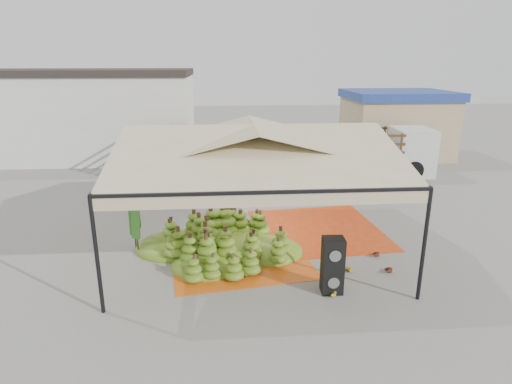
{
  "coord_description": "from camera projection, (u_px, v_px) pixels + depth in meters",
  "views": [
    {
      "loc": [
        -0.94,
        -13.45,
        5.96
      ],
      "look_at": [
        0.2,
        1.5,
        1.3
      ],
      "focal_mm": 30.0,
      "sensor_mm": 36.0,
      "label": 1
    }
  ],
  "objects": [
    {
      "name": "hand_red_a",
      "position": [
        373.0,
        253.0,
        13.51
      ],
      "size": [
        0.56,
        0.49,
        0.22
      ],
      "primitive_type": "ellipsoid",
      "rotation": [
        0.0,
        0.0,
        -0.25
      ],
      "color": "#501512",
      "rests_on": "ground"
    },
    {
      "name": "building_white",
      "position": [
        77.0,
        114.0,
        26.44
      ],
      "size": [
        14.3,
        6.3,
        5.4
      ],
      "color": "silver",
      "rests_on": "ground"
    },
    {
      "name": "hanging_bunches",
      "position": [
        290.0,
        174.0,
        12.97
      ],
      "size": [
        3.24,
        0.24,
        0.2
      ],
      "color": "#3C7E1A",
      "rests_on": "ground"
    },
    {
      "name": "speaker_stack",
      "position": [
        332.0,
        265.0,
        11.26
      ],
      "size": [
        0.58,
        0.51,
        1.54
      ],
      "rotation": [
        0.0,
        0.0,
        -0.04
      ],
      "color": "black",
      "rests_on": "ground"
    },
    {
      "name": "hand_green",
      "position": [
        244.0,
        273.0,
        12.26
      ],
      "size": [
        0.41,
        0.34,
        0.18
      ],
      "primitive_type": "ellipsoid",
      "rotation": [
        0.0,
        0.0,
        0.03
      ],
      "color": "#3D7E1A",
      "rests_on": "ground"
    },
    {
      "name": "tarp_left",
      "position": [
        239.0,
        257.0,
        13.48
      ],
      "size": [
        4.69,
        4.52,
        0.01
      ],
      "primitive_type": "cube",
      "rotation": [
        0.0,
        0.0,
        0.15
      ],
      "color": "#DC5614",
      "rests_on": "ground"
    },
    {
      "name": "truck_left",
      "position": [
        200.0,
        150.0,
        22.28
      ],
      "size": [
        7.06,
        2.99,
        2.36
      ],
      "rotation": [
        0.0,
        0.0,
        -0.1
      ],
      "color": "#473117",
      "rests_on": "ground"
    },
    {
      "name": "tarp_right",
      "position": [
        317.0,
        229.0,
        15.66
      ],
      "size": [
        4.88,
        5.08,
        0.01
      ],
      "primitive_type": "cube",
      "rotation": [
        0.0,
        0.0,
        0.09
      ],
      "color": "#D24B13",
      "rests_on": "ground"
    },
    {
      "name": "hand_red_b",
      "position": [
        386.0,
        269.0,
        12.48
      ],
      "size": [
        0.54,
        0.47,
        0.22
      ],
      "primitive_type": "ellipsoid",
      "rotation": [
        0.0,
        0.0,
        -0.17
      ],
      "color": "#571913",
      "rests_on": "ground"
    },
    {
      "name": "building_tan",
      "position": [
        396.0,
        123.0,
        27.14
      ],
      "size": [
        6.3,
        5.3,
        4.1
      ],
      "color": "tan",
      "rests_on": "ground"
    },
    {
      "name": "ground",
      "position": [
        254.0,
        241.0,
        14.65
      ],
      "size": [
        90.0,
        90.0,
        0.0
      ],
      "primitive_type": "plane",
      "color": "slate",
      "rests_on": "ground"
    },
    {
      "name": "hand_yellow_b",
      "position": [
        329.0,
        293.0,
        11.22
      ],
      "size": [
        0.48,
        0.4,
        0.21
      ],
      "primitive_type": "ellipsoid",
      "rotation": [
        0.0,
        0.0,
        -0.05
      ],
      "color": "gold",
      "rests_on": "ground"
    },
    {
      "name": "canopy_tent",
      "position": [
        253.0,
        146.0,
        13.67
      ],
      "size": [
        8.1,
        8.1,
        4.0
      ],
      "color": "black",
      "rests_on": "ground"
    },
    {
      "name": "vendor",
      "position": [
        281.0,
        176.0,
        19.79
      ],
      "size": [
        0.59,
        0.4,
        1.6
      ],
      "primitive_type": "imported",
      "rotation": [
        0.0,
        0.0,
        3.17
      ],
      "color": "gray",
      "rests_on": "ground"
    },
    {
      "name": "hand_yellow_a",
      "position": [
        346.0,
        269.0,
        12.47
      ],
      "size": [
        0.57,
        0.52,
        0.22
      ],
      "primitive_type": "ellipsoid",
      "rotation": [
        0.0,
        0.0,
        0.29
      ],
      "color": "gold",
      "rests_on": "ground"
    },
    {
      "name": "banana_heap",
      "position": [
        222.0,
        233.0,
        13.74
      ],
      "size": [
        6.27,
        5.41,
        1.22
      ],
      "primitive_type": "ellipsoid",
      "rotation": [
        0.0,
        0.0,
        -0.14
      ],
      "color": "#497B19",
      "rests_on": "ground"
    },
    {
      "name": "banana_leaves",
      "position": [
        142.0,
        250.0,
        13.95
      ],
      "size": [
        0.96,
        1.36,
        3.7
      ],
      "primitive_type": null,
      "color": "#227820",
      "rests_on": "ground"
    },
    {
      "name": "truck_right",
      "position": [
        368.0,
        147.0,
        22.7
      ],
      "size": [
        7.26,
        2.66,
        2.47
      ],
      "rotation": [
        0.0,
        0.0,
        -0.02
      ],
      "color": "#52351B",
      "rests_on": "ground"
    }
  ]
}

